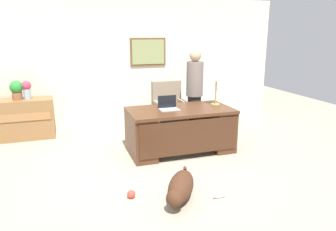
{
  "coord_description": "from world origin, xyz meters",
  "views": [
    {
      "loc": [
        -1.31,
        -4.27,
        2.02
      ],
      "look_at": [
        0.22,
        0.3,
        0.75
      ],
      "focal_mm": 34.49,
      "sensor_mm": 36.0,
      "label": 1
    }
  ],
  "objects_px": {
    "vase_with_flowers": "(27,89)",
    "dog_toy_ball": "(131,194)",
    "person_standing": "(194,92)",
    "dog_lying": "(180,187)",
    "laptop": "(168,106)",
    "dog_toy_bone": "(219,196)",
    "armchair": "(169,111)",
    "desk": "(181,129)",
    "potted_plant": "(17,89)",
    "desk_lamp": "(216,77)",
    "credenza": "(15,120)"
  },
  "relations": [
    {
      "from": "desk_lamp",
      "to": "vase_with_flowers",
      "type": "distance_m",
      "value": 3.53
    },
    {
      "from": "vase_with_flowers",
      "to": "dog_toy_ball",
      "type": "height_order",
      "value": "vase_with_flowers"
    },
    {
      "from": "dog_lying",
      "to": "dog_toy_bone",
      "type": "relative_size",
      "value": 4.86
    },
    {
      "from": "desk",
      "to": "desk_lamp",
      "type": "relative_size",
      "value": 2.8
    },
    {
      "from": "laptop",
      "to": "dog_toy_bone",
      "type": "xyz_separation_m",
      "value": [
        0.09,
        -1.73,
        -0.78
      ]
    },
    {
      "from": "desk",
      "to": "dog_toy_ball",
      "type": "xyz_separation_m",
      "value": [
        -1.15,
        -1.32,
        -0.36
      ]
    },
    {
      "from": "laptop",
      "to": "dog_toy_bone",
      "type": "height_order",
      "value": "laptop"
    },
    {
      "from": "armchair",
      "to": "laptop",
      "type": "bearing_deg",
      "value": -109.45
    },
    {
      "from": "armchair",
      "to": "person_standing",
      "type": "xyz_separation_m",
      "value": [
        0.42,
        -0.3,
        0.4
      ]
    },
    {
      "from": "armchair",
      "to": "dog_toy_ball",
      "type": "distance_m",
      "value": 2.71
    },
    {
      "from": "dog_lying",
      "to": "credenza",
      "type": "bearing_deg",
      "value": 124.6
    },
    {
      "from": "potted_plant",
      "to": "desk",
      "type": "bearing_deg",
      "value": -31.31
    },
    {
      "from": "desk",
      "to": "laptop",
      "type": "xyz_separation_m",
      "value": [
        -0.2,
        0.06,
        0.4
      ]
    },
    {
      "from": "armchair",
      "to": "laptop",
      "type": "distance_m",
      "value": 1.08
    },
    {
      "from": "credenza",
      "to": "dog_toy_bone",
      "type": "height_order",
      "value": "credenza"
    },
    {
      "from": "credenza",
      "to": "dog_lying",
      "type": "distance_m",
      "value": 3.83
    },
    {
      "from": "credenza",
      "to": "potted_plant",
      "type": "xyz_separation_m",
      "value": [
        0.09,
        0.0,
        0.58
      ]
    },
    {
      "from": "credenza",
      "to": "person_standing",
      "type": "relative_size",
      "value": 0.83
    },
    {
      "from": "vase_with_flowers",
      "to": "potted_plant",
      "type": "bearing_deg",
      "value": 180.0
    },
    {
      "from": "person_standing",
      "to": "laptop",
      "type": "bearing_deg",
      "value": -138.73
    },
    {
      "from": "armchair",
      "to": "dog_toy_bone",
      "type": "distance_m",
      "value": 2.75
    },
    {
      "from": "dog_lying",
      "to": "desk_lamp",
      "type": "relative_size",
      "value": 1.31
    },
    {
      "from": "credenza",
      "to": "dog_lying",
      "type": "relative_size",
      "value": 1.71
    },
    {
      "from": "desk",
      "to": "dog_toy_ball",
      "type": "distance_m",
      "value": 1.79
    },
    {
      "from": "dog_lying",
      "to": "dog_toy_ball",
      "type": "height_order",
      "value": "dog_lying"
    },
    {
      "from": "dog_toy_bone",
      "to": "potted_plant",
      "type": "bearing_deg",
      "value": 127.84
    },
    {
      "from": "desk",
      "to": "desk_lamp",
      "type": "bearing_deg",
      "value": 7.33
    },
    {
      "from": "desk",
      "to": "dog_lying",
      "type": "relative_size",
      "value": 2.13
    },
    {
      "from": "potted_plant",
      "to": "dog_toy_ball",
      "type": "relative_size",
      "value": 3.48
    },
    {
      "from": "potted_plant",
      "to": "laptop",
      "type": "bearing_deg",
      "value": -32.37
    },
    {
      "from": "laptop",
      "to": "desk_lamp",
      "type": "relative_size",
      "value": 0.51
    },
    {
      "from": "desk",
      "to": "dog_toy_ball",
      "type": "relative_size",
      "value": 16.89
    },
    {
      "from": "person_standing",
      "to": "dog_lying",
      "type": "bearing_deg",
      "value": -116.76
    },
    {
      "from": "desk",
      "to": "vase_with_flowers",
      "type": "relative_size",
      "value": 5.01
    },
    {
      "from": "desk_lamp",
      "to": "potted_plant",
      "type": "height_order",
      "value": "desk_lamp"
    },
    {
      "from": "person_standing",
      "to": "dog_lying",
      "type": "distance_m",
      "value": 2.63
    },
    {
      "from": "desk",
      "to": "dog_lying",
      "type": "bearing_deg",
      "value": -110.82
    },
    {
      "from": "armchair",
      "to": "dog_toy_ball",
      "type": "relative_size",
      "value": 10.11
    },
    {
      "from": "person_standing",
      "to": "potted_plant",
      "type": "xyz_separation_m",
      "value": [
        -3.22,
        0.89,
        0.09
      ]
    },
    {
      "from": "laptop",
      "to": "person_standing",
      "type": "bearing_deg",
      "value": 41.27
    },
    {
      "from": "desk_lamp",
      "to": "dog_lying",
      "type": "bearing_deg",
      "value": -128.05
    },
    {
      "from": "dog_lying",
      "to": "potted_plant",
      "type": "distance_m",
      "value": 3.86
    },
    {
      "from": "armchair",
      "to": "person_standing",
      "type": "height_order",
      "value": "person_standing"
    },
    {
      "from": "credenza",
      "to": "dog_toy_ball",
      "type": "bearing_deg",
      "value": -61.36
    },
    {
      "from": "person_standing",
      "to": "dog_toy_bone",
      "type": "distance_m",
      "value": 2.62
    },
    {
      "from": "credenza",
      "to": "laptop",
      "type": "relative_size",
      "value": 4.39
    },
    {
      "from": "desk",
      "to": "potted_plant",
      "type": "distance_m",
      "value": 3.17
    },
    {
      "from": "vase_with_flowers",
      "to": "desk_lamp",
      "type": "bearing_deg",
      "value": -25.77
    },
    {
      "from": "desk",
      "to": "desk_lamp",
      "type": "distance_m",
      "value": 1.08
    },
    {
      "from": "desk_lamp",
      "to": "dog_toy_bone",
      "type": "xyz_separation_m",
      "value": [
        -0.8,
        -1.75,
        -1.22
      ]
    }
  ]
}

